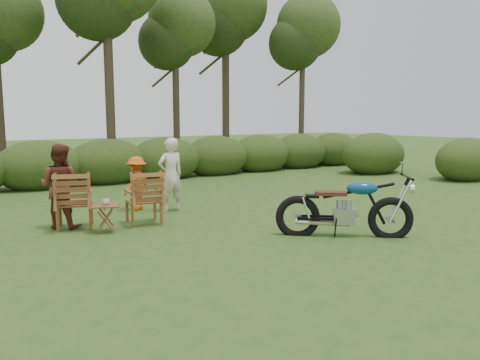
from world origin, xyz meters
TOP-DOWN VIEW (x-y plane):
  - ground at (0.00, 0.00)m, footprint 80.00×80.00m
  - tree_line at (0.50, 9.74)m, footprint 22.52×11.62m
  - motorcycle at (1.11, 0.14)m, footprint 2.24×2.08m
  - lawn_chair_right at (-1.34, 3.05)m, footprint 0.81×0.81m
  - lawn_chair_left at (-2.55, 3.43)m, footprint 0.93×0.93m
  - side_table at (-2.20, 2.76)m, footprint 0.60×0.56m
  - cup at (-2.17, 2.79)m, footprint 0.15×0.15m
  - adult_a at (-0.37, 3.83)m, footprint 0.60×0.41m
  - adult_b at (-2.76, 3.57)m, footprint 0.96×0.95m
  - child at (-0.96, 4.33)m, footprint 0.89×0.78m

SIDE VIEW (x-z plane):
  - ground at x=0.00m, z-range 0.00..0.00m
  - motorcycle at x=1.11m, z-range -0.63..0.63m
  - lawn_chair_right at x=-1.34m, z-range -0.51..0.51m
  - lawn_chair_left at x=-2.55m, z-range -0.53..0.53m
  - adult_a at x=-0.37m, z-range -0.80..0.80m
  - adult_b at x=-2.76m, z-range -0.78..0.78m
  - child at x=-0.96m, z-range -0.60..0.60m
  - side_table at x=-2.20m, z-range 0.00..0.50m
  - cup at x=-2.17m, z-range 0.50..0.60m
  - tree_line at x=0.50m, z-range -0.26..7.88m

